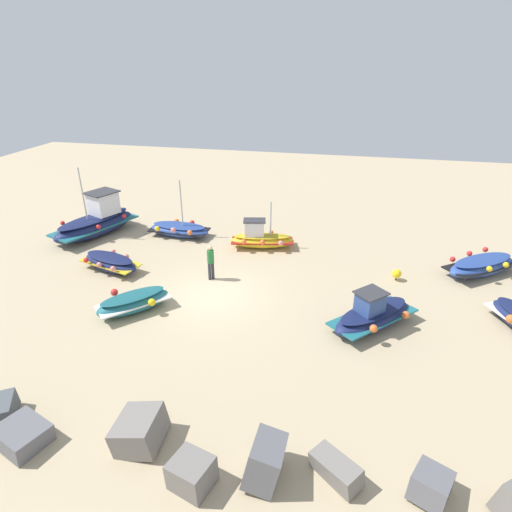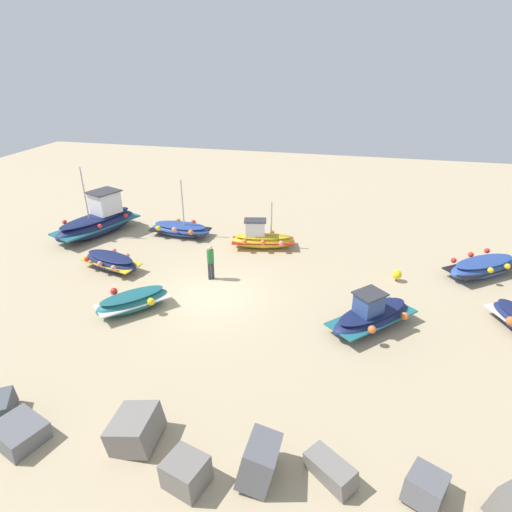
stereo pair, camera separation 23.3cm
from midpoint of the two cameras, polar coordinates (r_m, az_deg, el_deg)
ground_plane at (r=18.67m, az=-5.51°, el=-5.31°), size 59.86×59.86×0.00m
fishing_boat_0 at (r=18.07m, az=-16.00°, el=-5.90°), size 2.95×3.03×0.88m
fishing_boat_1 at (r=22.81m, az=28.67°, el=-1.29°), size 3.96×3.44×0.90m
fishing_boat_2 at (r=22.91m, az=1.10°, el=2.37°), size 3.67×2.01×2.66m
fishing_boat_3 at (r=26.18m, az=-20.39°, el=4.46°), size 3.59×5.44×4.10m
fishing_boat_4 at (r=24.86m, az=-9.95°, el=3.61°), size 3.64×1.86×3.38m
fishing_boat_6 at (r=21.72m, az=-18.78°, el=-0.73°), size 3.39×2.00×0.78m
fishing_boat_7 at (r=16.92m, az=15.78°, el=-7.82°), size 3.64×3.68×1.65m
person_walking at (r=19.53m, az=-5.85°, el=-0.53°), size 0.32×0.32×1.72m
breakwater_rocks at (r=12.99m, az=-19.29°, el=-21.28°), size 25.49×2.55×1.36m
mooring_buoy_0 at (r=20.63m, az=18.88°, el=-2.40°), size 0.43×0.43×0.56m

